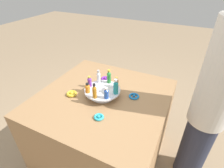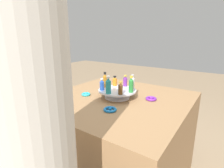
{
  "view_description": "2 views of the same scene",
  "coord_description": "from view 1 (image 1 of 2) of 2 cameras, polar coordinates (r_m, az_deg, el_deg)",
  "views": [
    {
      "loc": [
        0.6,
        -1.05,
        1.7
      ],
      "look_at": [
        0.08,
        0.02,
        0.92
      ],
      "focal_mm": 28.0,
      "sensor_mm": 36.0,
      "label": 1
    },
    {
      "loc": [
        1.13,
        0.73,
        1.26
      ],
      "look_at": [
        0.11,
        0.02,
        0.93
      ],
      "focal_mm": 28.0,
      "sensor_mm": 36.0,
      "label": 2
    }
  ],
  "objects": [
    {
      "name": "bottle_teal",
      "position": [
        1.39,
        1.19,
        -1.08
      ],
      "size": [
        0.04,
        0.04,
        0.13
      ],
      "color": "teal",
      "rests_on": "display_stand"
    },
    {
      "name": "display_stand",
      "position": [
        1.48,
        -3.12,
        -2.59
      ],
      "size": [
        0.3,
        0.3,
        0.07
      ],
      "color": "silver",
      "rests_on": "party_table"
    },
    {
      "name": "ribbon_bow_gold",
      "position": [
        1.55,
        -13.01,
        -3.06
      ],
      "size": [
        0.09,
        0.09,
        0.04
      ],
      "color": "gold",
      "rests_on": "party_table"
    },
    {
      "name": "party_table",
      "position": [
        1.77,
        -2.69,
        -14.12
      ],
      "size": [
        1.08,
        1.08,
        0.79
      ],
      "color": "#9E754C",
      "rests_on": "ground_plane"
    },
    {
      "name": "bottle_brown",
      "position": [
        1.47,
        1.44,
        0.46
      ],
      "size": [
        0.03,
        0.03,
        0.1
      ],
      "color": "brown",
      "rests_on": "display_stand"
    },
    {
      "name": "bottle_orange",
      "position": [
        1.43,
        -7.98,
        -1.35
      ],
      "size": [
        0.04,
        0.04,
        0.09
      ],
      "color": "orange",
      "rests_on": "display_stand"
    },
    {
      "name": "bottle_blue",
      "position": [
        1.35,
        -1.86,
        -3.12
      ],
      "size": [
        0.04,
        0.04,
        0.1
      ],
      "color": "#234CAD",
      "rests_on": "display_stand"
    },
    {
      "name": "ribbon_bow_purple",
      "position": [
        1.72,
        -2.17,
        1.73
      ],
      "size": [
        0.09,
        0.09,
        0.03
      ],
      "color": "purple",
      "rests_on": "party_table"
    },
    {
      "name": "bottle_clear",
      "position": [
        1.54,
        -4.38,
        2.39
      ],
      "size": [
        0.03,
        0.03,
        0.12
      ],
      "color": "silver",
      "rests_on": "display_stand"
    },
    {
      "name": "bottle_amber",
      "position": [
        1.35,
        -5.86,
        -2.4
      ],
      "size": [
        0.03,
        0.03,
        0.13
      ],
      "color": "#AD6B19",
      "rests_on": "display_stand"
    },
    {
      "name": "ribbon_bow_blue",
      "position": [
        1.5,
        7.19,
        -3.97
      ],
      "size": [
        0.09,
        0.09,
        0.02
      ],
      "color": "blue",
      "rests_on": "party_table"
    },
    {
      "name": "ground_plane",
      "position": [
        2.08,
        -2.39,
        -21.5
      ],
      "size": [
        12.0,
        12.0,
        0.0
      ],
      "primitive_type": "plane",
      "color": "#997F60"
    },
    {
      "name": "person_figure",
      "position": [
        1.52,
        29.52,
        -6.41
      ],
      "size": [
        0.28,
        0.28,
        1.66
      ],
      "rotation": [
        0.0,
        0.0,
        -2.92
      ],
      "color": "#282D42",
      "rests_on": "ground_plane"
    },
    {
      "name": "ribbon_bow_teal",
      "position": [
        1.3,
        -4.31,
        -10.69
      ],
      "size": [
        0.07,
        0.07,
        0.03
      ],
      "color": "#2DB7CC",
      "rests_on": "party_table"
    },
    {
      "name": "bottle_green",
      "position": [
        1.53,
        -0.89,
        2.35
      ],
      "size": [
        0.04,
        0.04,
        0.13
      ],
      "color": "#288438",
      "rests_on": "display_stand"
    },
    {
      "name": "bottle_purple",
      "position": [
        1.5,
        -7.27,
        0.86
      ],
      "size": [
        0.04,
        0.04,
        0.1
      ],
      "color": "#702D93",
      "rests_on": "display_stand"
    }
  ]
}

